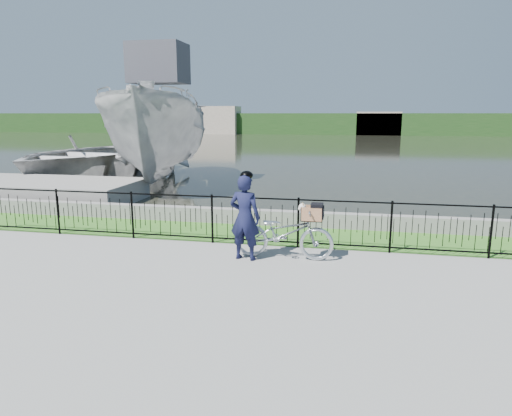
% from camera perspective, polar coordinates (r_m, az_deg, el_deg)
% --- Properties ---
extents(ground, '(120.00, 120.00, 0.00)m').
position_cam_1_polar(ground, '(9.04, -2.26, -7.45)').
color(ground, gray).
rests_on(ground, ground).
extents(grass_strip, '(60.00, 2.00, 0.01)m').
position_cam_1_polar(grass_strip, '(11.47, 0.80, -3.25)').
color(grass_strip, '#397123').
rests_on(grass_strip, ground).
extents(water, '(120.00, 120.00, 0.00)m').
position_cam_1_polar(water, '(41.45, 8.63, 7.50)').
color(water, '#26271D').
rests_on(water, ground).
extents(quay_wall, '(60.00, 0.30, 0.40)m').
position_cam_1_polar(quay_wall, '(12.38, 1.66, -1.19)').
color(quay_wall, gray).
rests_on(quay_wall, ground).
extents(fence, '(14.00, 0.06, 1.15)m').
position_cam_1_polar(fence, '(10.38, -0.20, -1.60)').
color(fence, black).
rests_on(fence, ground).
extents(far_treeline, '(120.00, 6.00, 3.00)m').
position_cam_1_polar(far_treeline, '(68.34, 9.85, 10.34)').
color(far_treeline, '#23471B').
rests_on(far_treeline, ground).
extents(far_building_left, '(8.00, 4.00, 4.00)m').
position_cam_1_polar(far_building_left, '(69.26, -5.52, 10.89)').
color(far_building_left, '#B0A08D').
rests_on(far_building_left, ground).
extents(far_building_right, '(6.00, 3.00, 3.20)m').
position_cam_1_polar(far_building_right, '(66.93, 15.03, 10.18)').
color(far_building_right, '#B0A08D').
rests_on(far_building_right, ground).
extents(dock, '(10.00, 3.00, 0.70)m').
position_cam_1_polar(dock, '(18.49, -29.40, 2.08)').
color(dock, gray).
rests_on(dock, ground).
extents(bicycle_rig, '(2.06, 0.72, 1.21)m').
position_cam_1_polar(bicycle_rig, '(9.47, 3.55, -3.09)').
color(bicycle_rig, '#B7BDC4').
rests_on(bicycle_rig, ground).
extents(cyclist, '(0.70, 0.51, 1.84)m').
position_cam_1_polar(cyclist, '(9.32, -1.40, -1.04)').
color(cyclist, '#131535').
rests_on(cyclist, ground).
extents(boat_near, '(6.34, 10.91, 5.76)m').
position_cam_1_polar(boat_near, '(19.78, -11.76, 8.93)').
color(boat_near, '#ABABAB').
rests_on(boat_near, water).
extents(boat_far, '(7.93, 10.32, 1.98)m').
position_cam_1_polar(boat_far, '(22.85, -19.59, 6.10)').
color(boat_far, '#ABABAB').
rests_on(boat_far, water).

